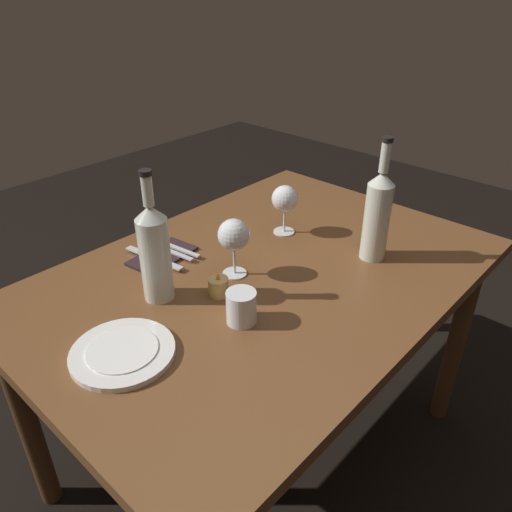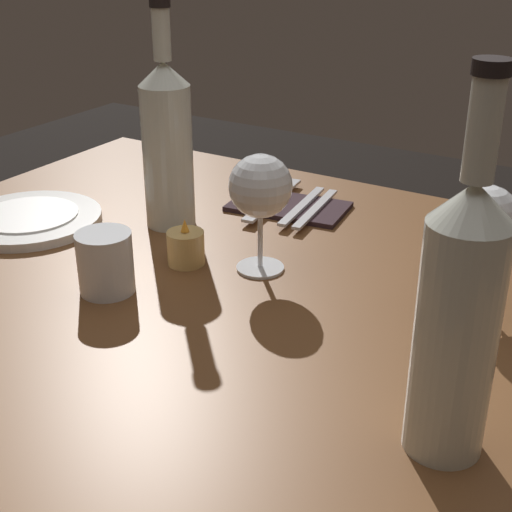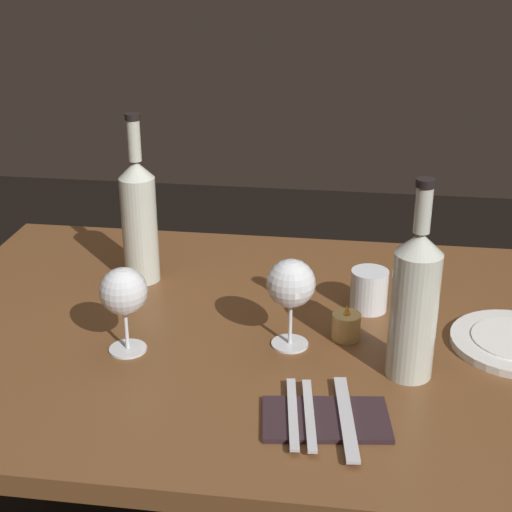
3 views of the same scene
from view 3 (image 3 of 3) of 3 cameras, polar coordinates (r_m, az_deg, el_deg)
dining_table at (r=1.45m, az=0.30°, el=-8.61°), size 1.30×0.90×0.74m
wine_glass_left at (r=1.30m, az=-9.96°, el=-2.77°), size 0.08×0.08×0.16m
wine_glass_right at (r=1.30m, az=2.65°, el=-2.21°), size 0.09×0.09×0.16m
wine_bottle at (r=1.55m, az=-8.80°, el=2.84°), size 0.07×0.07×0.35m
wine_bottle_second at (r=1.23m, az=11.86°, el=-3.43°), size 0.08×0.08×0.34m
water_tumbler at (r=1.47m, az=8.51°, el=-2.71°), size 0.07×0.07×0.08m
votive_candle at (r=1.37m, az=6.81°, el=-5.31°), size 0.05×0.05×0.07m
folded_napkin at (r=1.16m, az=5.29°, el=-12.15°), size 0.20×0.13×0.01m
fork_inner at (r=1.16m, az=4.04°, el=-11.81°), size 0.04×0.18×0.00m
fork_outer at (r=1.16m, az=2.79°, el=-11.72°), size 0.04×0.18×0.00m
table_knife at (r=1.16m, az=6.81°, el=-11.97°), size 0.05×0.21×0.00m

